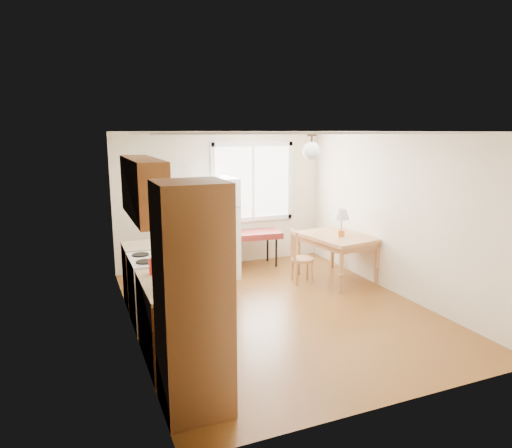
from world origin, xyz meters
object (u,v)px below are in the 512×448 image
chair (298,254)px  refrigerator (214,228)px  bench (242,236)px  dining_table (337,241)px

chair → refrigerator: bearing=155.7°
bench → chair: chair is taller
refrigerator → chair: refrigerator is taller
dining_table → refrigerator: bearing=144.3°
bench → chair: 1.29m
refrigerator → dining_table: (1.88, -0.92, -0.19)m
refrigerator → chair: (1.18, -0.83, -0.36)m
refrigerator → bench: size_ratio=1.16×
refrigerator → dining_table: 2.11m
refrigerator → chair: 1.49m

